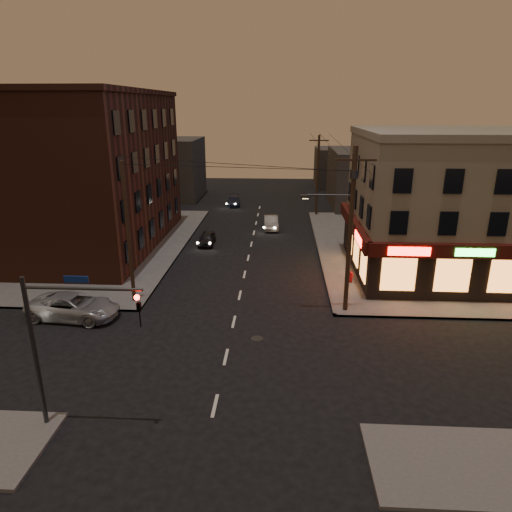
# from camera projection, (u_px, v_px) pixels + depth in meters

# --- Properties ---
(ground) EXTENTS (120.00, 120.00, 0.00)m
(ground) POSITION_uv_depth(u_px,v_px,m) (226.00, 357.00, 23.38)
(ground) COLOR black
(ground) RESTS_ON ground
(sidewalk_ne) EXTENTS (24.00, 28.00, 0.15)m
(sidewalk_ne) POSITION_uv_depth(u_px,v_px,m) (453.00, 250.00, 40.41)
(sidewalk_ne) COLOR #514F4C
(sidewalk_ne) RESTS_ON ground
(sidewalk_nw) EXTENTS (24.00, 28.00, 0.15)m
(sidewalk_nw) POSITION_uv_depth(u_px,v_px,m) (57.00, 243.00, 42.31)
(sidewalk_nw) COLOR #514F4C
(sidewalk_nw) RESTS_ON ground
(pizza_building) EXTENTS (15.85, 12.85, 10.50)m
(pizza_building) POSITION_uv_depth(u_px,v_px,m) (461.00, 204.00, 33.58)
(pizza_building) COLOR gray
(pizza_building) RESTS_ON sidewalk_ne
(brick_apartment) EXTENTS (12.00, 20.00, 13.00)m
(brick_apartment) POSITION_uv_depth(u_px,v_px,m) (86.00, 172.00, 40.06)
(brick_apartment) COLOR #472317
(brick_apartment) RESTS_ON sidewalk_nw
(bg_building_ne_a) EXTENTS (10.00, 12.00, 7.00)m
(bg_building_ne_a) POSITION_uv_depth(u_px,v_px,m) (371.00, 178.00, 57.55)
(bg_building_ne_a) COLOR #3F3D3A
(bg_building_ne_a) RESTS_ON ground
(bg_building_nw) EXTENTS (9.00, 10.00, 8.00)m
(bg_building_nw) POSITION_uv_depth(u_px,v_px,m) (167.00, 169.00, 62.61)
(bg_building_nw) COLOR #3F3D3A
(bg_building_nw) RESTS_ON ground
(bg_building_ne_b) EXTENTS (8.00, 8.00, 6.00)m
(bg_building_ne_b) POSITION_uv_depth(u_px,v_px,m) (341.00, 168.00, 71.08)
(bg_building_ne_b) COLOR #3F3D3A
(bg_building_ne_b) RESTS_ON ground
(utility_pole_main) EXTENTS (4.20, 0.44, 10.00)m
(utility_pole_main) POSITION_uv_depth(u_px,v_px,m) (349.00, 222.00, 26.71)
(utility_pole_main) COLOR #382619
(utility_pole_main) RESTS_ON sidewalk_ne
(utility_pole_far) EXTENTS (0.26, 0.26, 9.00)m
(utility_pole_far) POSITION_uv_depth(u_px,v_px,m) (318.00, 176.00, 51.88)
(utility_pole_far) COLOR #382619
(utility_pole_far) RESTS_ON sidewalk_ne
(utility_pole_west) EXTENTS (0.24, 0.24, 9.00)m
(utility_pole_west) POSITION_uv_depth(u_px,v_px,m) (128.00, 234.00, 28.44)
(utility_pole_west) COLOR #382619
(utility_pole_west) RESTS_ON sidewalk_nw
(traffic_signal) EXTENTS (4.49, 0.32, 6.47)m
(traffic_signal) POSITION_uv_depth(u_px,v_px,m) (58.00, 333.00, 17.06)
(traffic_signal) COLOR #333538
(traffic_signal) RESTS_ON ground
(suv_cross) EXTENTS (5.66, 3.04, 1.51)m
(suv_cross) POSITION_uv_depth(u_px,v_px,m) (74.00, 306.00, 27.45)
(suv_cross) COLOR #9C9FA4
(suv_cross) RESTS_ON ground
(sedan_near) EXTENTS (1.46, 3.48, 1.18)m
(sedan_near) POSITION_uv_depth(u_px,v_px,m) (207.00, 238.00, 42.05)
(sedan_near) COLOR black
(sedan_near) RESTS_ON ground
(sedan_mid) EXTENTS (1.65, 4.11, 1.33)m
(sedan_mid) POSITION_uv_depth(u_px,v_px,m) (271.00, 223.00, 47.41)
(sedan_mid) COLOR gray
(sedan_mid) RESTS_ON ground
(sedan_far) EXTENTS (1.97, 4.18, 1.18)m
(sedan_far) POSITION_uv_depth(u_px,v_px,m) (234.00, 201.00, 58.45)
(sedan_far) COLOR #191F33
(sedan_far) RESTS_ON ground
(fire_hydrant) EXTENTS (0.38, 0.38, 0.84)m
(fire_hydrant) POSITION_uv_depth(u_px,v_px,m) (351.00, 276.00, 32.72)
(fire_hydrant) COLOR maroon
(fire_hydrant) RESTS_ON sidewalk_ne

